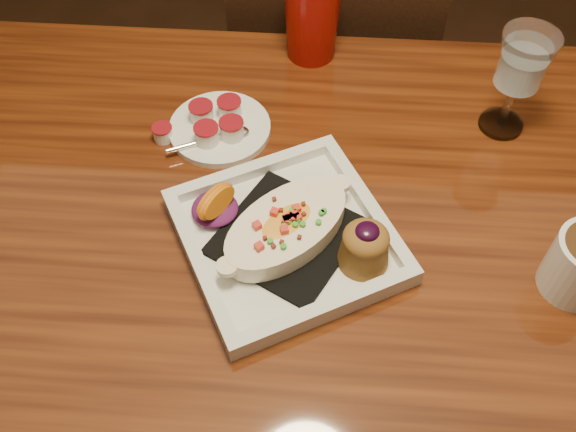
# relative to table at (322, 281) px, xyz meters

# --- Properties ---
(floor) EXTENTS (7.00, 7.00, 0.00)m
(floor) POSITION_rel_table_xyz_m (0.00, 0.00, -0.65)
(floor) COLOR #321B10
(floor) RESTS_ON ground
(table) EXTENTS (1.50, 0.90, 0.75)m
(table) POSITION_rel_table_xyz_m (0.00, 0.00, 0.00)
(table) COLOR maroon
(table) RESTS_ON floor
(chair_far) EXTENTS (0.42, 0.42, 0.93)m
(chair_far) POSITION_rel_table_xyz_m (-0.00, 0.63, -0.15)
(chair_far) COLOR black
(chair_far) RESTS_ON floor
(plate) EXTENTS (0.36, 0.36, 0.08)m
(plate) POSITION_rel_table_xyz_m (-0.04, -0.00, 0.12)
(plate) COLOR white
(plate) RESTS_ON table
(goblet) EXTENTS (0.08, 0.08, 0.17)m
(goblet) POSITION_rel_table_xyz_m (0.27, 0.25, 0.22)
(goblet) COLOR silver
(goblet) RESTS_ON table
(saucer) EXTENTS (0.16, 0.16, 0.11)m
(saucer) POSITION_rel_table_xyz_m (-0.17, 0.20, 0.11)
(saucer) COLOR white
(saucer) RESTS_ON table
(creamer_loose) EXTENTS (0.03, 0.03, 0.02)m
(creamer_loose) POSITION_rel_table_xyz_m (-0.26, 0.18, 0.11)
(creamer_loose) COLOR white
(creamer_loose) RESTS_ON table
(red_tumbler) EXTENTS (0.09, 0.09, 0.16)m
(red_tumbler) POSITION_rel_table_xyz_m (-0.04, 0.40, 0.18)
(red_tumbler) COLOR #A3100B
(red_tumbler) RESTS_ON table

